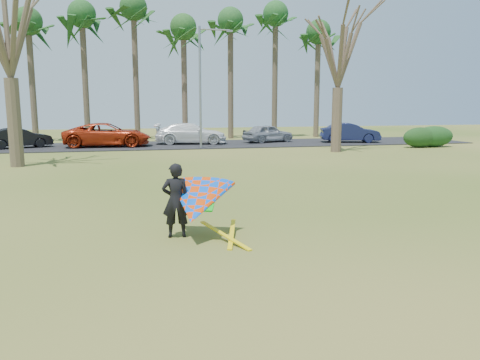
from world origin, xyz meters
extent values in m
plane|color=#2A5312|center=(0.00, 0.00, 0.00)|extent=(100.00, 100.00, 0.00)
cube|color=black|center=(0.00, 25.00, 0.03)|extent=(46.00, 7.00, 0.06)
cylinder|color=brown|center=(-10.00, 31.00, 4.50)|extent=(0.48, 0.48, 9.00)
ellipsoid|color=#194619|center=(-10.00, 31.00, 9.30)|extent=(4.84, 4.84, 3.08)
cylinder|color=brown|center=(-6.00, 31.00, 4.85)|extent=(0.48, 0.48, 9.70)
ellipsoid|color=#184117|center=(-6.00, 31.00, 10.00)|extent=(4.84, 4.84, 3.08)
cylinder|color=#4C3C2D|center=(-2.00, 31.00, 5.20)|extent=(0.48, 0.48, 10.40)
ellipsoid|color=#19461A|center=(-2.00, 31.00, 10.70)|extent=(4.84, 4.84, 3.08)
cylinder|color=#46362A|center=(2.00, 31.00, 4.50)|extent=(0.48, 0.48, 9.00)
ellipsoid|color=#1A4518|center=(2.00, 31.00, 9.30)|extent=(4.84, 4.84, 3.08)
cylinder|color=#4B3C2D|center=(6.00, 31.00, 4.85)|extent=(0.48, 0.48, 9.70)
ellipsoid|color=#1A4A1E|center=(6.00, 31.00, 10.00)|extent=(4.84, 4.84, 3.08)
cylinder|color=#4B3C2D|center=(10.00, 31.00, 5.20)|extent=(0.48, 0.48, 10.40)
ellipsoid|color=#1B4E1E|center=(10.00, 31.00, 10.70)|extent=(4.84, 4.84, 3.08)
cylinder|color=#493A2C|center=(14.00, 31.00, 4.50)|extent=(0.48, 0.48, 9.00)
ellipsoid|color=#1A4117|center=(14.00, 31.00, 9.30)|extent=(4.84, 4.84, 3.08)
cylinder|color=brown|center=(-8.00, 15.00, 2.10)|extent=(0.64, 0.64, 4.20)
cylinder|color=#4E3D2F|center=(10.00, 18.00, 1.99)|extent=(0.64, 0.64, 3.99)
cylinder|color=gray|center=(2.00, 22.00, 4.00)|extent=(0.16, 0.16, 8.00)
cylinder|color=gray|center=(3.00, 22.00, 7.80)|extent=(2.00, 0.10, 0.10)
cube|color=gray|center=(4.00, 22.00, 7.75)|extent=(0.40, 0.18, 0.12)
ellipsoid|color=#153B15|center=(18.12, 19.55, 0.74)|extent=(2.94, 1.33, 1.47)
ellipsoid|color=#153613|center=(16.95, 19.42, 0.70)|extent=(2.52, 1.19, 1.40)
imported|color=black|center=(-9.93, 24.80, 0.73)|extent=(4.31, 2.92, 1.34)
imported|color=#AC280D|center=(-4.17, 24.53, 0.88)|extent=(6.01, 2.97, 1.64)
imported|color=white|center=(1.77, 25.40, 0.83)|extent=(5.55, 2.92, 1.53)
imported|color=#92969E|center=(7.79, 25.59, 0.75)|extent=(4.34, 2.81, 1.37)
imported|color=#161C43|center=(13.94, 24.03, 0.80)|extent=(4.73, 2.67, 1.48)
imported|color=black|center=(-1.71, 1.06, 0.85)|extent=(0.64, 0.45, 1.69)
cone|color=blue|center=(-1.26, 0.81, 0.85)|extent=(2.13, 2.39, 2.02)
cube|color=#0CBF19|center=(-1.14, 0.73, 0.80)|extent=(0.62, 0.60, 0.24)
cube|color=yellow|center=(-0.71, 0.46, 0.01)|extent=(0.85, 1.66, 0.28)
cube|color=yellow|center=(-0.51, 0.66, 0.01)|extent=(0.56, 1.76, 0.22)
camera|label=1|loc=(-2.66, -9.30, 2.99)|focal=35.00mm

